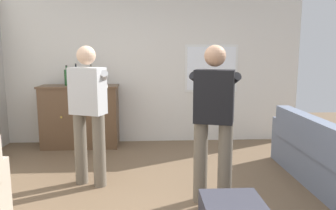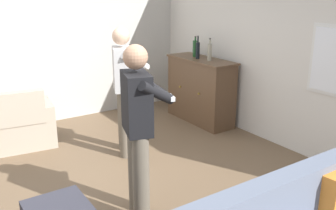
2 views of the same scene
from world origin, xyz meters
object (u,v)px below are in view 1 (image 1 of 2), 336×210
at_px(sideboard_cabinet, 80,116).
at_px(person_standing_left, 89,109).
at_px(bottle_wine_green, 76,77).
at_px(bottle_liquor_amber, 91,77).
at_px(bottle_spirits_clear, 67,77).
at_px(couch, 331,164).
at_px(person_standing_right, 214,117).

xyz_separation_m(sideboard_cabinet, person_standing_left, (0.46, -1.64, 0.41)).
xyz_separation_m(bottle_wine_green, bottle_liquor_amber, (0.24, 0.05, -0.00)).
height_order(bottle_wine_green, bottle_spirits_clear, bottle_wine_green).
height_order(couch, bottle_spirits_clear, bottle_spirits_clear).
bearing_deg(bottle_liquor_amber, person_standing_right, -53.14).
height_order(bottle_liquor_amber, person_standing_left, person_standing_left).
bearing_deg(person_standing_left, bottle_liquor_amber, 98.73).
bearing_deg(sideboard_cabinet, couch, -31.39).
bearing_deg(person_standing_right, couch, 7.98).
bearing_deg(couch, person_standing_left, 172.64).
height_order(sideboard_cabinet, bottle_spirits_clear, bottle_spirits_clear).
xyz_separation_m(bottle_liquor_amber, person_standing_left, (0.25, -1.63, -0.26)).
xyz_separation_m(sideboard_cabinet, bottle_liquor_amber, (0.21, -0.01, 0.66)).
bearing_deg(bottle_spirits_clear, sideboard_cabinet, -7.19).
relative_size(person_standing_left, person_standing_right, 1.00).
distance_m(bottle_liquor_amber, person_standing_left, 1.67).
height_order(person_standing_left, person_standing_right, same).
distance_m(couch, person_standing_right, 1.56).
bearing_deg(sideboard_cabinet, bottle_wine_green, -112.76).
distance_m(sideboard_cabinet, person_standing_right, 2.90).
bearing_deg(person_standing_left, person_standing_right, -21.98).
bearing_deg(sideboard_cabinet, person_standing_right, -49.84).
relative_size(couch, bottle_spirits_clear, 7.51).
xyz_separation_m(bottle_liquor_amber, bottle_spirits_clear, (-0.41, 0.03, -0.00)).
relative_size(bottle_wine_green, person_standing_right, 0.22).
bearing_deg(bottle_liquor_amber, bottle_wine_green, -168.13).
xyz_separation_m(bottle_spirits_clear, person_standing_left, (0.66, -1.66, -0.25)).
relative_size(couch, person_standing_right, 1.50).
height_order(sideboard_cabinet, person_standing_left, person_standing_left).
height_order(couch, bottle_wine_green, bottle_wine_green).
distance_m(bottle_spirits_clear, person_standing_right, 3.04).
height_order(bottle_spirits_clear, person_standing_right, person_standing_right).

